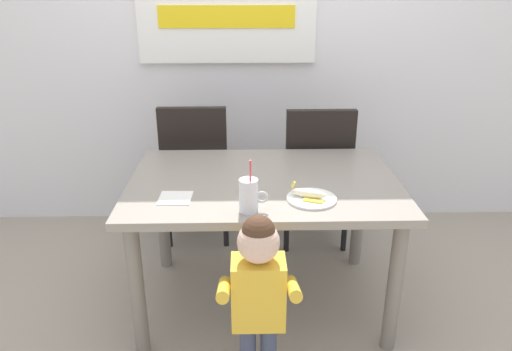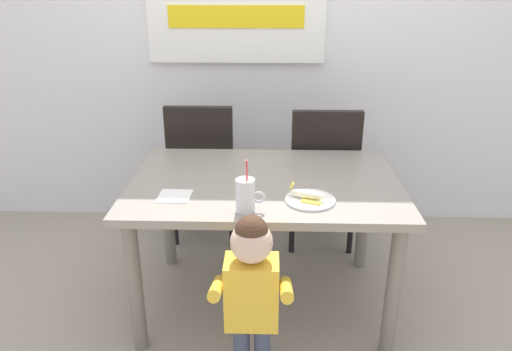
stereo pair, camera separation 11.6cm
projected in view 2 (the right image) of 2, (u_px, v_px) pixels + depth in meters
The scene contains 10 objects.
ground_plane at pixel (264, 300), 2.73m from camera, with size 24.00×24.00×0.00m, color #9E9384.
back_wall at pixel (267, 16), 3.22m from camera, with size 6.40×0.17×2.90m.
dining_table at pixel (265, 197), 2.49m from camera, with size 1.35×0.93×0.74m.
dining_chair_left at pixel (203, 164), 3.20m from camera, with size 0.44×0.45×0.96m.
dining_chair_right at pixel (323, 170), 3.11m from camera, with size 0.44×0.45×0.96m.
toddler_standing at pixel (252, 285), 1.97m from camera, with size 0.33×0.24×0.84m.
milk_cup at pixel (246, 197), 2.10m from camera, with size 0.13×0.08×0.25m.
snack_plate at pixel (310, 200), 2.21m from camera, with size 0.23×0.23×0.01m, color white.
peeled_banana at pixel (308, 195), 2.20m from camera, with size 0.17×0.13×0.07m.
paper_napkin at pixel (175, 196), 2.26m from camera, with size 0.15×0.15×0.00m, color white.
Camera 2 is at (0.02, -2.26, 1.68)m, focal length 34.07 mm.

